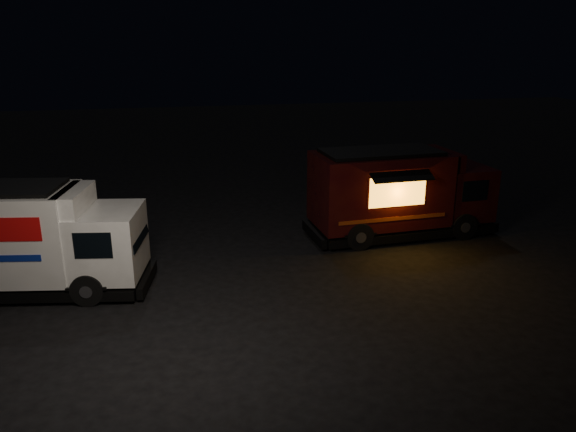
# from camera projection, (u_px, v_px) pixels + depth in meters

# --- Properties ---
(ground) EXTENTS (80.00, 80.00, 0.00)m
(ground) POSITION_uv_depth(u_px,v_px,m) (222.00, 289.00, 14.67)
(ground) COLOR black
(ground) RESTS_ON ground
(white_truck) EXTENTS (6.43, 3.14, 2.79)m
(white_truck) POSITION_uv_depth(u_px,v_px,m) (24.00, 239.00, 14.18)
(white_truck) COLOR white
(white_truck) RESTS_ON ground
(red_truck) EXTENTS (6.26, 2.56, 2.87)m
(red_truck) POSITION_uv_depth(u_px,v_px,m) (402.00, 192.00, 18.31)
(red_truck) COLOR #370E0A
(red_truck) RESTS_ON ground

